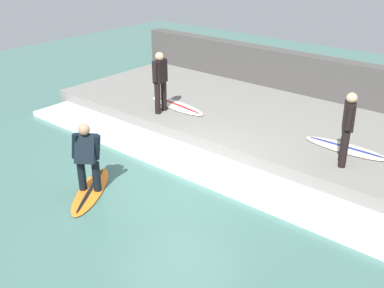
{
  "coord_description": "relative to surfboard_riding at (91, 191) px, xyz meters",
  "views": [
    {
      "loc": [
        -6.32,
        -5.59,
        4.79
      ],
      "look_at": [
        0.39,
        0.0,
        0.7
      ],
      "focal_mm": 42.0,
      "sensor_mm": 36.0,
      "label": 1
    }
  ],
  "objects": [
    {
      "name": "ground_plane",
      "position": [
        1.57,
        -1.07,
        -0.03
      ],
      "size": [
        28.0,
        28.0,
        0.0
      ],
      "primitive_type": "plane",
      "color": "#426B60"
    },
    {
      "name": "concrete_ledge",
      "position": [
        5.01,
        -1.07,
        0.18
      ],
      "size": [
        4.4,
        12.1,
        0.41
      ],
      "primitive_type": "cube",
      "color": "slate",
      "rests_on": "ground_plane"
    },
    {
      "name": "back_wall",
      "position": [
        7.46,
        -1.07,
        0.76
      ],
      "size": [
        0.5,
        12.71,
        1.57
      ],
      "primitive_type": "cube",
      "color": "#474442",
      "rests_on": "ground_plane"
    },
    {
      "name": "wave_foam_crest",
      "position": [
        2.23,
        -1.07,
        0.03
      ],
      "size": [
        1.17,
        11.5,
        0.13
      ],
      "primitive_type": "cube",
      "color": "white",
      "rests_on": "ground_plane"
    },
    {
      "name": "surfboard_riding",
      "position": [
        0.0,
        0.0,
        0.0
      ],
      "size": [
        1.86,
        1.48,
        0.07
      ],
      "color": "orange",
      "rests_on": "ground_plane"
    },
    {
      "name": "surfer_riding",
      "position": [
        0.0,
        0.0,
        0.83
      ],
      "size": [
        0.6,
        0.59,
        1.45
      ],
      "color": "black",
      "rests_on": "surfboard_riding"
    },
    {
      "name": "surfer_waiting_near",
      "position": [
        3.7,
        -3.71,
        1.26
      ],
      "size": [
        0.5,
        0.35,
        1.57
      ],
      "color": "black",
      "rests_on": "concrete_ledge"
    },
    {
      "name": "surfboard_waiting_near",
      "position": [
        4.42,
        -3.49,
        0.41
      ],
      "size": [
        0.56,
        1.9,
        0.07
      ],
      "color": "beige",
      "rests_on": "concrete_ledge"
    },
    {
      "name": "surfer_waiting_far",
      "position": [
        3.49,
        1.3,
        1.3
      ],
      "size": [
        0.54,
        0.29,
        1.63
      ],
      "color": "black",
      "rests_on": "concrete_ledge"
    },
    {
      "name": "surfboard_waiting_far",
      "position": [
        4.06,
        1.23,
        0.41
      ],
      "size": [
        0.83,
        2.11,
        0.07
      ],
      "color": "white",
      "rests_on": "concrete_ledge"
    }
  ]
}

